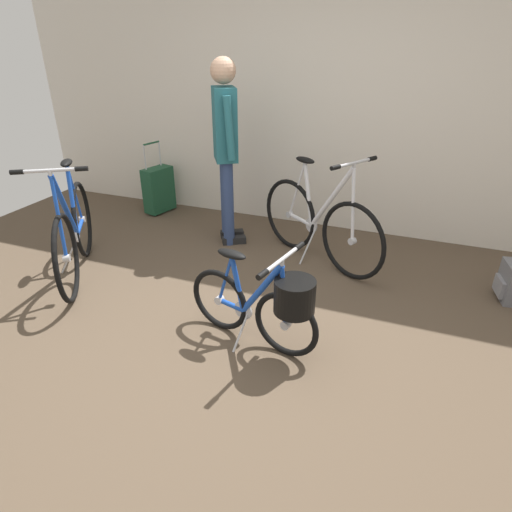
{
  "coord_description": "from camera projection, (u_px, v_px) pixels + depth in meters",
  "views": [
    {
      "loc": [
        0.99,
        -2.14,
        1.9
      ],
      "look_at": [
        0.03,
        0.34,
        0.55
      ],
      "focal_mm": 30.38,
      "sensor_mm": 36.0,
      "label": 1
    }
  ],
  "objects": [
    {
      "name": "back_wall",
      "position": [
        329.0,
        74.0,
        4.24
      ],
      "size": [
        7.1,
        0.1,
        3.14
      ],
      "primitive_type": "cube",
      "color": "silver",
      "rests_on": "ground_plane"
    },
    {
      "name": "rolling_suitcase",
      "position": [
        159.0,
        189.0,
        5.14
      ],
      "size": [
        0.26,
        0.39,
        0.83
      ],
      "color": "#19472D",
      "rests_on": "ground_plane"
    },
    {
      "name": "visitor_near_wall",
      "position": [
        226.0,
        142.0,
        4.07
      ],
      "size": [
        0.38,
        0.46,
        1.75
      ],
      "color": "navy",
      "rests_on": "ground_plane"
    },
    {
      "name": "display_bike_left",
      "position": [
        319.0,
        223.0,
        3.95
      ],
      "size": [
        1.3,
        0.8,
        1.03
      ],
      "color": "black",
      "rests_on": "ground_plane"
    },
    {
      "name": "folding_bike_foreground",
      "position": [
        267.0,
        302.0,
        2.82
      ],
      "size": [
        1.0,
        0.53,
        0.72
      ],
      "color": "black",
      "rests_on": "ground_plane"
    },
    {
      "name": "ground_plane",
      "position": [
        234.0,
        348.0,
        2.96
      ],
      "size": [
        7.1,
        7.1,
        0.0
      ],
      "primitive_type": "plane",
      "color": "brown"
    },
    {
      "name": "display_bike_right",
      "position": [
        74.0,
        233.0,
        3.72
      ],
      "size": [
        0.86,
        1.31,
        1.06
      ],
      "color": "black",
      "rests_on": "ground_plane"
    }
  ]
}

